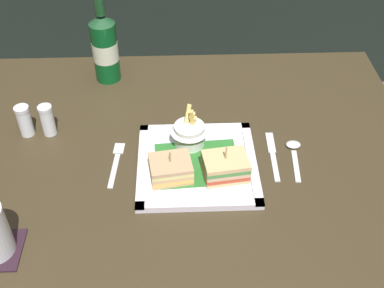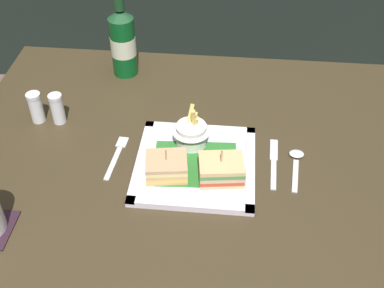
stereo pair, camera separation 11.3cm
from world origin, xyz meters
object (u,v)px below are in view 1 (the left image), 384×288
Objects in this scene: fries_cup at (189,130)px; fork at (116,162)px; salt_shaker at (25,122)px; knife at (273,154)px; dining_table at (187,179)px; pepper_shaker at (48,122)px; sandwich_half_left at (171,169)px; spoon at (294,150)px; beer_bottle at (105,47)px; sandwich_half_right at (225,167)px; square_plate at (197,165)px.

fork is at bearing -163.75° from fries_cup.
knife is at bearing -9.26° from salt_shaker.
pepper_shaker is at bearing 169.02° from dining_table.
sandwich_half_left is at bearing -29.77° from pepper_shaker.
dining_table is 6.67× the size of knife.
fries_cup is 0.78× the size of spoon.
beer_bottle reaches higher than spoon.
sandwich_half_right reaches higher than spoon.
sandwich_half_left is at bearing -112.32° from fries_cup.
fries_cup reaches higher than sandwich_half_right.
fork is 1.79× the size of pepper_shaker.
spoon is 0.65m from salt_shaker.
knife is 0.05m from spoon.
pepper_shaker is (-0.42, 0.17, 0.00)m from sandwich_half_right.
fries_cup is 0.37m from beer_bottle.
sandwich_half_right is 0.51m from beer_bottle.
beer_bottle reaches higher than sandwich_half_left.
fries_cup is at bearing -53.82° from beer_bottle.
square_plate is 2.56× the size of sandwich_half_right.
sandwich_half_left reaches higher than fork.
pepper_shaker is at bearing 169.81° from knife.
spoon reaches higher than dining_table.
salt_shaker is (-0.18, -0.24, -0.06)m from beer_bottle.
pepper_shaker is (0.05, 0.00, 0.00)m from salt_shaker.
sandwich_half_right is 1.30× the size of salt_shaker.
beer_bottle is at bearing 122.41° from square_plate.
spoon is (0.47, -0.33, -0.10)m from beer_bottle.
fork is 0.87× the size of knife.
square_plate is 2.59× the size of fries_cup.
fries_cup reaches higher than dining_table.
beer_bottle is at bearing 97.79° from fork.
dining_table is 7.65× the size of fork.
pepper_shaker is (-0.59, 0.09, 0.03)m from spoon.
square_plate is (0.02, -0.07, 0.12)m from dining_table.
square_plate is 0.08m from fries_cup.
dining_table is at bearing -149.24° from fries_cup.
fork is 1.79× the size of salt_shaker.
sandwich_half_right reaches higher than dining_table.
knife is at bearing 31.57° from sandwich_half_right.
salt_shaker is at bearing 154.23° from sandwich_half_left.
dining_table is at bearing -9.46° from salt_shaker.
sandwich_half_right is 0.50m from salt_shaker.
square_plate is at bearing -57.59° from beer_bottle.
fries_cup reaches higher than spoon.
sandwich_half_left is at bearing -110.31° from dining_table.
sandwich_half_right is 0.26m from fork.
spoon is (0.29, 0.08, -0.03)m from sandwich_half_left.
fork is at bearing 173.83° from square_plate.
spoon reaches higher than knife.
square_plate is 3.32× the size of salt_shaker.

